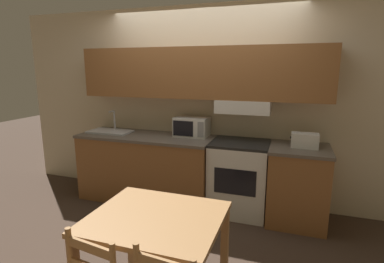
# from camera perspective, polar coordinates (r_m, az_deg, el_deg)

# --- Properties ---
(ground_plane) EXTENTS (16.00, 16.00, 0.00)m
(ground_plane) POSITION_cam_1_polar(r_m,az_deg,el_deg) (4.33, 1.83, -12.08)
(ground_plane) COLOR #3D2D23
(wall_back) EXTENTS (5.54, 0.38, 2.55)m
(wall_back) POSITION_cam_1_polar(r_m,az_deg,el_deg) (3.90, 1.90, 7.69)
(wall_back) COLOR beige
(wall_back) RESTS_ON ground_plane
(lower_counter_main) EXTENTS (1.80, 0.66, 0.90)m
(lower_counter_main) POSITION_cam_1_polar(r_m,az_deg,el_deg) (4.13, -8.57, -6.76)
(lower_counter_main) COLOR brown
(lower_counter_main) RESTS_ON ground_plane
(lower_counter_right_stub) EXTENTS (0.66, 0.66, 0.90)m
(lower_counter_right_stub) POSITION_cam_1_polar(r_m,az_deg,el_deg) (3.71, 19.44, -9.53)
(lower_counter_right_stub) COLOR brown
(lower_counter_right_stub) RESTS_ON ground_plane
(stove_range) EXTENTS (0.69, 0.60, 0.90)m
(stove_range) POSITION_cam_1_polar(r_m,az_deg,el_deg) (3.77, 8.97, -8.61)
(stove_range) COLOR silver
(stove_range) RESTS_ON ground_plane
(microwave) EXTENTS (0.43, 0.30, 0.25)m
(microwave) POSITION_cam_1_polar(r_m,az_deg,el_deg) (3.89, -0.03, 0.93)
(microwave) COLOR silver
(microwave) RESTS_ON lower_counter_main
(toaster) EXTENTS (0.30, 0.17, 0.16)m
(toaster) POSITION_cam_1_polar(r_m,az_deg,el_deg) (3.56, 20.67, -1.57)
(toaster) COLOR silver
(toaster) RESTS_ON lower_counter_right_stub
(sink_basin) EXTENTS (0.59, 0.33, 0.29)m
(sink_basin) POSITION_cam_1_polar(r_m,az_deg,el_deg) (4.28, -15.33, 0.09)
(sink_basin) COLOR #B7BABF
(sink_basin) RESTS_ON lower_counter_main
(dining_table) EXTENTS (0.91, 0.79, 0.76)m
(dining_table) POSITION_cam_1_polar(r_m,az_deg,el_deg) (2.23, -6.84, -18.32)
(dining_table) COLOR #9E7042
(dining_table) RESTS_ON ground_plane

